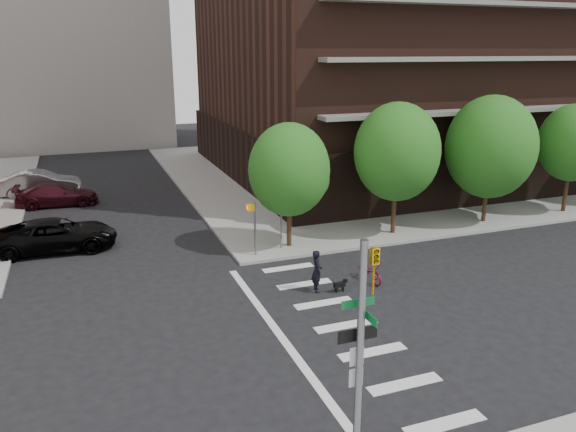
{
  "coord_description": "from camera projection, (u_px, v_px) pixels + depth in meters",
  "views": [
    {
      "loc": [
        -5.47,
        -16.54,
        9.66
      ],
      "look_at": [
        3.0,
        6.0,
        2.5
      ],
      "focal_mm": 35.0,
      "sensor_mm": 36.0,
      "label": 1
    }
  ],
  "objects": [
    {
      "name": "parked_car_maroon",
      "position": [
        57.0,
        195.0,
        35.96
      ],
      "size": [
        2.25,
        5.09,
        1.45
      ],
      "primitive_type": "imported",
      "rotation": [
        0.0,
        0.0,
        1.53
      ],
      "color": "#3C1019",
      "rests_on": "ground"
    },
    {
      "name": "crosswalk",
      "position": [
        326.0,
        329.0,
        20.19
      ],
      "size": [
        3.85,
        13.0,
        0.01
      ],
      "color": "silver",
      "rests_on": "ground"
    },
    {
      "name": "ground",
      "position": [
        268.0,
        340.0,
        19.44
      ],
      "size": [
        120.0,
        120.0,
        0.0
      ],
      "primitive_type": "plane",
      "color": "black",
      "rests_on": "ground"
    },
    {
      "name": "traffic_signal",
      "position": [
        359.0,
        395.0,
        11.79
      ],
      "size": [
        0.9,
        0.75,
        6.0
      ],
      "color": "slate",
      "rests_on": "sidewalk_s"
    },
    {
      "name": "pedestrian_signal",
      "position": [
        261.0,
        220.0,
        26.8
      ],
      "size": [
        2.18,
        0.67,
        2.6
      ],
      "color": "slate",
      "rests_on": "sidewalk_ne"
    },
    {
      "name": "dog",
      "position": [
        340.0,
        284.0,
        23.23
      ],
      "size": [
        0.61,
        0.21,
        0.52
      ],
      "rotation": [
        0.0,
        0.0,
        0.1
      ],
      "color": "black",
      "rests_on": "ground"
    },
    {
      "name": "tree_c",
      "position": [
        491.0,
        147.0,
        31.2
      ],
      "size": [
        5.0,
        5.0,
        6.8
      ],
      "color": "#301E11",
      "rests_on": "sidewalk_ne"
    },
    {
      "name": "tree_b",
      "position": [
        397.0,
        152.0,
        29.14
      ],
      "size": [
        4.5,
        4.5,
        6.65
      ],
      "color": "#301E11",
      "rests_on": "sidewalk_ne"
    },
    {
      "name": "sidewalk_ne",
      "position": [
        409.0,
        168.0,
        47.42
      ],
      "size": [
        39.0,
        33.0,
        0.15
      ],
      "primitive_type": "cube",
      "color": "gray",
      "rests_on": "ground"
    },
    {
      "name": "parked_car_silver",
      "position": [
        40.0,
        183.0,
        38.41
      ],
      "size": [
        2.28,
        5.38,
        1.73
      ],
      "primitive_type": "imported",
      "rotation": [
        0.0,
        0.0,
        1.48
      ],
      "color": "#97999E",
      "rests_on": "ground"
    },
    {
      "name": "tree_a",
      "position": [
        289.0,
        170.0,
        27.26
      ],
      "size": [
        4.0,
        4.0,
        5.9
      ],
      "color": "#301E11",
      "rests_on": "sidewalk_ne"
    },
    {
      "name": "dog_walker",
      "position": [
        317.0,
        271.0,
        23.12
      ],
      "size": [
        0.72,
        0.54,
        1.8
      ],
      "primitive_type": "imported",
      "rotation": [
        0.0,
        0.0,
        1.4
      ],
      "color": "black",
      "rests_on": "ground"
    },
    {
      "name": "tree_d",
      "position": [
        573.0,
        143.0,
        33.25
      ],
      "size": [
        4.0,
        4.0,
        6.2
      ],
      "color": "#301E11",
      "rests_on": "sidewalk_ne"
    },
    {
      "name": "scooter",
      "position": [
        370.0,
        271.0,
        24.27
      ],
      "size": [
        0.74,
        1.79,
        0.92
      ],
      "primitive_type": "imported",
      "rotation": [
        0.0,
        0.0,
        0.07
      ],
      "color": "maroon",
      "rests_on": "ground"
    },
    {
      "name": "parked_car_black",
      "position": [
        56.0,
        235.0,
        27.88
      ],
      "size": [
        2.94,
        5.89,
        1.6
      ],
      "primitive_type": "imported",
      "rotation": [
        0.0,
        0.0,
        1.52
      ],
      "color": "black",
      "rests_on": "ground"
    }
  ]
}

